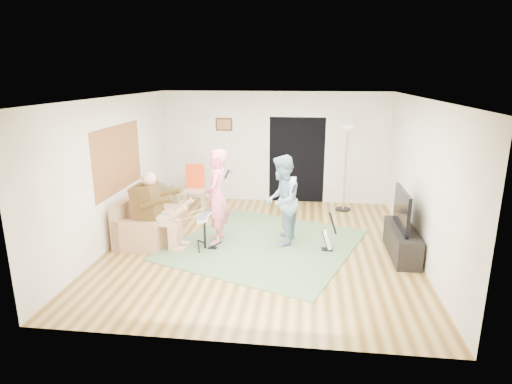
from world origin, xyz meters
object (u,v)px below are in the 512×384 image
(guitarist, at_px, (282,201))
(dining_chair, at_px, (195,194))
(sofa, at_px, (149,220))
(torchiere_lamp, at_px, (346,153))
(tv_cabinet, at_px, (402,242))
(singer, at_px, (217,197))
(television, at_px, (402,209))
(guitar_spare, at_px, (328,240))
(drum_kit, at_px, (205,234))

(guitarist, xyz_separation_m, dining_chair, (-2.13, 1.84, -0.47))
(sofa, distance_m, torchiere_lamp, 4.59)
(sofa, xyz_separation_m, tv_cabinet, (4.79, -0.50, -0.02))
(sofa, xyz_separation_m, guitarist, (2.65, -0.23, 0.57))
(singer, relative_size, dining_chair, 1.67)
(guitarist, bearing_deg, torchiere_lamp, 156.07)
(singer, distance_m, television, 3.30)
(sofa, height_order, dining_chair, dining_chair)
(guitar_spare, distance_m, tv_cabinet, 1.28)
(dining_chair, height_order, tv_cabinet, dining_chair)
(drum_kit, height_order, tv_cabinet, drum_kit)
(guitarist, relative_size, torchiere_lamp, 0.85)
(television, bearing_deg, guitarist, 172.49)
(guitarist, bearing_deg, dining_chair, -124.35)
(tv_cabinet, bearing_deg, drum_kit, -177.57)
(tv_cabinet, bearing_deg, sofa, 174.02)
(guitarist, bearing_deg, singer, -81.72)
(singer, height_order, television, singer)
(guitarist, relative_size, tv_cabinet, 1.21)
(sofa, xyz_separation_m, drum_kit, (1.29, -0.65, 0.02))
(television, bearing_deg, guitar_spare, 177.44)
(singer, xyz_separation_m, dining_chair, (-0.92, 1.88, -0.51))
(sofa, xyz_separation_m, television, (4.74, -0.50, 0.58))
(dining_chair, bearing_deg, drum_kit, -77.96)
(guitarist, distance_m, television, 2.11)
(sofa, distance_m, television, 4.80)
(singer, height_order, dining_chair, singer)
(drum_kit, height_order, torchiere_lamp, torchiere_lamp)
(singer, distance_m, dining_chair, 2.15)
(sofa, relative_size, singer, 1.14)
(guitar_spare, height_order, television, television)
(singer, distance_m, torchiere_lamp, 3.45)
(singer, distance_m, guitar_spare, 2.18)
(drum_kit, height_order, guitarist, guitarist)
(guitar_spare, xyz_separation_m, tv_cabinet, (1.28, -0.05, 0.04))
(dining_chair, bearing_deg, torchiere_lamp, 0.14)
(singer, height_order, tv_cabinet, singer)
(torchiere_lamp, bearing_deg, television, -73.10)
(singer, distance_m, guitarist, 1.21)
(sofa, bearing_deg, television, -6.04)
(guitarist, xyz_separation_m, torchiere_lamp, (1.32, 2.25, 0.51))
(guitar_spare, bearing_deg, tv_cabinet, -2.46)
(guitar_spare, distance_m, television, 1.39)
(guitar_spare, relative_size, dining_chair, 0.68)
(guitar_spare, bearing_deg, dining_chair, 145.48)
(torchiere_lamp, bearing_deg, dining_chair, -173.09)
(guitarist, relative_size, television, 1.57)
(television, bearing_deg, sofa, 173.96)
(sofa, relative_size, torchiere_lamp, 1.03)
(sofa, distance_m, tv_cabinet, 4.82)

